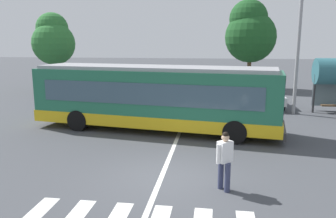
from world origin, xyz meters
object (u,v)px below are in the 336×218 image
parked_car_silver (266,95)px  background_tree_left (53,39)px  city_transit_bus (155,97)px  pedestrian_crossing_street (225,158)px  background_tree_right (250,32)px  parked_car_black (150,91)px  parked_car_champagne (186,92)px  parked_car_blue (72,91)px  twin_arm_street_lamp (301,15)px  parked_car_red (114,90)px  parked_car_teal (226,94)px

parked_car_silver → background_tree_left: (-16.83, 4.35, 3.64)m
city_transit_bus → pedestrian_crossing_street: (3.14, -6.32, -0.62)m
city_transit_bus → background_tree_right: (5.74, 15.72, 3.49)m
parked_car_black → parked_car_champagne: 2.64m
parked_car_black → parked_car_silver: 7.95m
pedestrian_crossing_street → parked_car_blue: size_ratio=0.37×
parked_car_champagne → background_tree_left: background_tree_left is taller
pedestrian_crossing_street → parked_car_black: 14.79m
city_transit_bus → background_tree_right: background_tree_right is taller
parked_car_silver → twin_arm_street_lamp: bearing=-60.7°
pedestrian_crossing_street → parked_car_blue: 16.98m
parked_car_red → background_tree_right: bearing=37.9°
twin_arm_street_lamp → city_transit_bus: bearing=-147.0°
background_tree_right → background_tree_left: bearing=-165.5°
parked_car_teal → background_tree_left: size_ratio=0.70×
pedestrian_crossing_street → twin_arm_street_lamp: bearing=68.9°
parked_car_silver → parked_car_red: bearing=176.2°
parked_car_black → parked_car_silver: same height
parked_car_blue → parked_car_teal: size_ratio=1.00×
pedestrian_crossing_street → background_tree_left: background_tree_left is taller
parked_car_champagne → background_tree_right: size_ratio=0.57×
city_transit_bus → background_tree_left: 15.91m
pedestrian_crossing_street → background_tree_right: size_ratio=0.22×
parked_car_black → parked_car_champagne: (2.63, -0.29, 0.00)m
pedestrian_crossing_street → parked_car_silver: pedestrian_crossing_street is taller
parked_car_black → twin_arm_street_lamp: (9.21, -2.80, 4.86)m
parked_car_blue → parked_car_champagne: size_ratio=1.02×
pedestrian_crossing_street → parked_car_champagne: 13.86m
pedestrian_crossing_street → background_tree_left: bearing=127.8°
parked_car_red → parked_car_teal: same height
background_tree_left → parked_car_blue: bearing=-52.3°
parked_car_teal → twin_arm_street_lamp: 6.66m
city_transit_bus → parked_car_blue: bearing=135.8°
parked_car_champagne → background_tree_right: bearing=59.8°
parked_car_blue → parked_car_champagne: same height
pedestrian_crossing_street → parked_car_silver: bearing=77.3°
city_transit_bus → parked_car_silver: (6.16, 7.11, -0.82)m
background_tree_left → parked_car_silver: bearing=-14.5°
parked_car_red → parked_car_champagne: 5.28m
parked_car_red → parked_car_blue: bearing=-165.8°
parked_car_black → background_tree_left: 10.35m
parked_car_black → twin_arm_street_lamp: bearing=-16.9°
parked_car_blue → twin_arm_street_lamp: twin_arm_street_lamp is taller
pedestrian_crossing_street → twin_arm_street_lamp: size_ratio=0.19×
twin_arm_street_lamp → parked_car_blue: bearing=171.3°
city_transit_bus → pedestrian_crossing_street: 7.08m
city_transit_bus → parked_car_red: 9.00m
city_transit_bus → parked_car_black: 7.88m
parked_car_teal → background_tree_right: background_tree_right is taller
pedestrian_crossing_street → parked_car_champagne: pedestrian_crossing_street is taller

